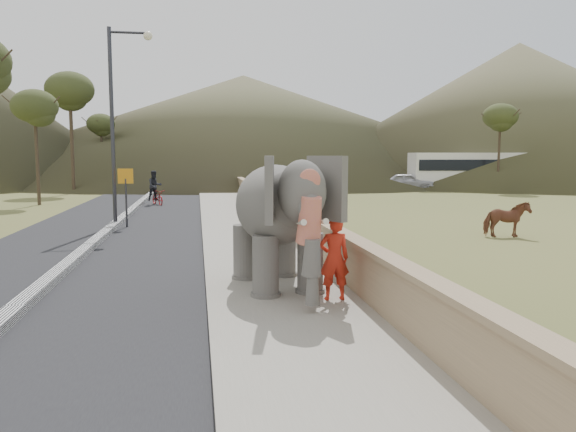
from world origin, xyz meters
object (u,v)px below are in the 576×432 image
object	(u,v)px
lamppost	(120,107)
motorcyclist	(156,191)
cow	(506,219)
elephant_and_man	(277,223)

from	to	relation	value
lamppost	motorcyclist	bearing A→B (deg)	86.32
cow	elephant_and_man	size ratio (longest dim) A/B	0.38
lamppost	motorcyclist	xyz separation A→B (m)	(0.64, 9.95, -4.05)
lamppost	motorcyclist	world-z (taller)	lamppost
cow	lamppost	bearing A→B (deg)	77.77
elephant_and_man	motorcyclist	bearing A→B (deg)	100.53
cow	motorcyclist	bearing A→B (deg)	49.64
lamppost	cow	xyz separation A→B (m)	(13.98, -5.27, -4.22)
cow	elephant_and_man	bearing A→B (deg)	134.09
cow	motorcyclist	size ratio (longest dim) A/B	0.76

